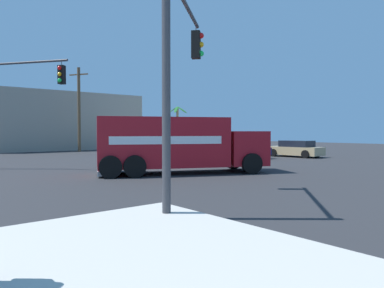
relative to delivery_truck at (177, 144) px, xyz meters
name	(u,v)px	position (x,y,z in m)	size (l,w,h in m)	color
ground_plane	(192,171)	(1.26, 0.40, -1.43)	(100.00, 100.00, 0.00)	#2B2B2D
sidewalk_corner_far	(207,151)	(14.17, 13.32, -1.36)	(12.79, 12.79, 0.14)	beige
delivery_truck	(177,144)	(0.00, 0.00, 0.00)	(8.45, 5.80, 2.71)	#AD141E
traffic_light_primary	(180,57)	(-4.71, -6.19, 2.64)	(3.82, 3.29, 5.90)	#38383D
traffic_light_secondary	(18,96)	(-5.48, 6.69, 2.47)	(2.69, 3.83, 5.90)	#38383D
pickup_navy	(236,148)	(10.06, 5.54, -0.70)	(2.51, 5.31, 1.38)	navy
sedan_tan	(295,149)	(14.30, 3.01, -0.80)	(2.27, 4.41, 1.31)	tan
vending_machine_red	(205,140)	(16.56, 16.34, -0.36)	(1.17, 1.15, 1.85)	yellow
palm_tree_far	(178,121)	(13.89, 17.89, 1.79)	(2.36, 2.59, 4.68)	#7A6647
utility_pole	(79,108)	(4.09, 21.37, 2.93)	(1.18, 1.98, 8.43)	brown
building_backdrop	(61,121)	(4.29, 26.82, 1.73)	(17.53, 6.00, 6.31)	gray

